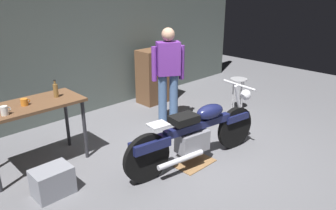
% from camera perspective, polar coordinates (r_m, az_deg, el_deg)
% --- Properties ---
extents(ground_plane, '(12.00, 12.00, 0.00)m').
position_cam_1_polar(ground_plane, '(4.68, 6.46, -9.54)').
color(ground_plane, slate).
extents(back_wall, '(8.00, 0.12, 3.10)m').
position_cam_1_polar(back_wall, '(6.25, -13.55, 12.81)').
color(back_wall, '#56605B').
rests_on(back_wall, ground_plane).
extents(workbench, '(1.30, 0.64, 0.90)m').
position_cam_1_polar(workbench, '(4.53, -22.94, -1.12)').
color(workbench, brown).
rests_on(workbench, ground_plane).
extents(motorcycle, '(2.18, 0.65, 1.00)m').
position_cam_1_polar(motorcycle, '(4.41, 5.03, -4.85)').
color(motorcycle, black).
rests_on(motorcycle, ground_plane).
extents(person_standing, '(0.51, 0.38, 1.67)m').
position_cam_1_polar(person_standing, '(5.53, 0.02, 5.80)').
color(person_standing, '#4A6792').
rests_on(person_standing, ground_plane).
extents(shop_stool, '(0.32, 0.32, 0.64)m').
position_cam_1_polar(shop_stool, '(6.36, 12.26, 3.31)').
color(shop_stool, '#B2B2B7').
rests_on(shop_stool, ground_plane).
extents(wooden_dresser, '(0.80, 0.47, 1.10)m').
position_cam_1_polar(wooden_dresser, '(6.74, -1.97, 5.21)').
color(wooden_dresser, brown).
rests_on(wooden_dresser, ground_plane).
extents(drip_tray, '(0.56, 0.40, 0.01)m').
position_cam_1_polar(drip_tray, '(4.59, 4.43, -10.00)').
color(drip_tray, olive).
rests_on(drip_tray, ground_plane).
extents(storage_bin, '(0.44, 0.32, 0.34)m').
position_cam_1_polar(storage_bin, '(4.12, -19.65, -12.54)').
color(storage_bin, gray).
rests_on(storage_bin, ground_plane).
extents(mug_white_ceramic, '(0.12, 0.08, 0.11)m').
position_cam_1_polar(mug_white_ceramic, '(4.21, -26.82, -0.88)').
color(mug_white_ceramic, white).
rests_on(mug_white_ceramic, workbench).
extents(mug_orange_travel, '(0.12, 0.09, 0.09)m').
position_cam_1_polar(mug_orange_travel, '(4.44, -23.94, 0.48)').
color(mug_orange_travel, orange).
rests_on(mug_orange_travel, workbench).
extents(bottle, '(0.06, 0.06, 0.24)m').
position_cam_1_polar(bottle, '(4.59, -19.15, 2.47)').
color(bottle, olive).
rests_on(bottle, workbench).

